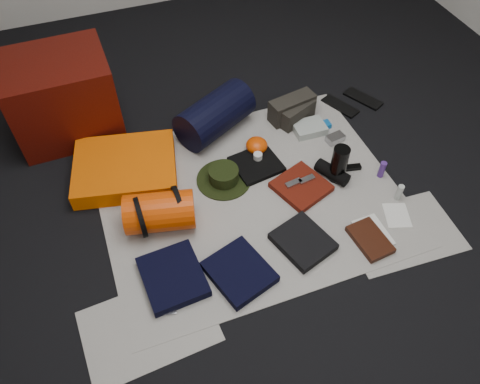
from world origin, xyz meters
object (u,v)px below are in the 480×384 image
object	(u,v)px
navy_duffel	(215,115)
water_bottle	(339,164)
paperback_book	(370,239)
stuff_sack	(160,212)
sleeping_pad	(125,168)
red_cabinet	(63,97)
compact_camera	(335,138)

from	to	relation	value
navy_duffel	water_bottle	xyz separation A→B (m)	(0.52, -0.62, -0.01)
navy_duffel	paperback_book	world-z (taller)	navy_duffel
stuff_sack	water_bottle	xyz separation A→B (m)	(1.01, -0.03, 0.01)
sleeping_pad	navy_duffel	distance (m)	0.62
water_bottle	red_cabinet	bearing A→B (deg)	144.70
water_bottle	paperback_book	xyz separation A→B (m)	(-0.04, -0.45, -0.10)
compact_camera	paperback_book	xyz separation A→B (m)	(-0.18, -0.72, -0.01)
navy_duffel	compact_camera	size ratio (longest dim) A/B	4.38
sleeping_pad	water_bottle	distance (m)	1.20
red_cabinet	compact_camera	distance (m)	1.65
paperback_book	sleeping_pad	bearing A→B (deg)	134.72
sleeping_pad	stuff_sack	world-z (taller)	stuff_sack
stuff_sack	paperback_book	size ratio (longest dim) A/B	1.53
navy_duffel	water_bottle	size ratio (longest dim) A/B	2.08
stuff_sack	red_cabinet	bearing A→B (deg)	110.06
red_cabinet	water_bottle	xyz separation A→B (m)	(1.35, -0.95, -0.12)
paperback_book	red_cabinet	bearing A→B (deg)	127.38
water_bottle	paperback_book	size ratio (longest dim) A/B	1.00
sleeping_pad	paperback_book	bearing A→B (deg)	-39.71
navy_duffel	paperback_book	distance (m)	1.17
red_cabinet	compact_camera	size ratio (longest dim) A/B	5.41
stuff_sack	navy_duffel	distance (m)	0.77
navy_duffel	compact_camera	bearing A→B (deg)	-56.11
stuff_sack	compact_camera	bearing A→B (deg)	12.08
red_cabinet	water_bottle	distance (m)	1.66
water_bottle	paperback_book	world-z (taller)	water_bottle
stuff_sack	compact_camera	xyz separation A→B (m)	(1.14, 0.24, -0.08)
sleeping_pad	water_bottle	world-z (taller)	water_bottle
water_bottle	compact_camera	world-z (taller)	water_bottle
navy_duffel	sleeping_pad	bearing A→B (deg)	168.24
red_cabinet	stuff_sack	distance (m)	1.00
stuff_sack	navy_duffel	world-z (taller)	navy_duffel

